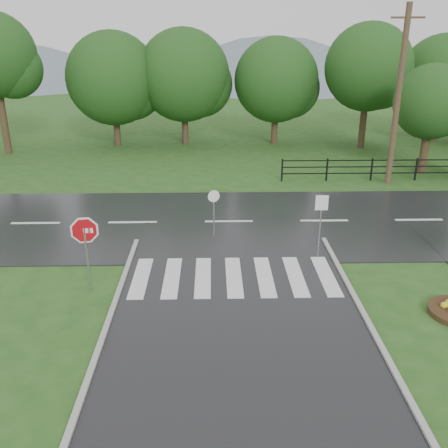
{
  "coord_description": "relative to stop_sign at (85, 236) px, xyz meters",
  "views": [
    {
      "loc": [
        -0.66,
        -9.37,
        7.53
      ],
      "look_at": [
        -0.3,
        6.0,
        1.5
      ],
      "focal_mm": 40.0,
      "sensor_mm": 36.0,
      "label": 1
    }
  ],
  "objects": [
    {
      "name": "reg_sign_round",
      "position": [
        3.85,
        3.87,
        -0.5
      ],
      "size": [
        0.44,
        0.17,
        1.96
      ],
      "color": "#939399",
      "rests_on": "ground"
    },
    {
      "name": "utility_pole_east",
      "position": [
        12.97,
        11.11,
        2.65
      ],
      "size": [
        1.53,
        0.4,
        8.7
      ],
      "color": "#473523",
      "rests_on": "ground"
    },
    {
      "name": "ground",
      "position": [
        4.47,
        -4.39,
        -1.77
      ],
      "size": [
        120.0,
        120.0,
        0.0
      ],
      "primitive_type": "plane",
      "color": "#26501A",
      "rests_on": "ground"
    },
    {
      "name": "treeline",
      "position": [
        5.47,
        19.61,
        -1.77
      ],
      "size": [
        83.2,
        5.2,
        10.0
      ],
      "color": "#184214",
      "rests_on": "ground"
    },
    {
      "name": "fence_west",
      "position": [
        12.22,
        11.61,
        -1.05
      ],
      "size": [
        9.58,
        0.08,
        1.2
      ],
      "color": "black",
      "rests_on": "ground"
    },
    {
      "name": "crosswalk",
      "position": [
        4.47,
        0.61,
        -1.71
      ],
      "size": [
        6.5,
        2.8,
        0.02
      ],
      "color": "silver",
      "rests_on": "ground"
    },
    {
      "name": "entrance_tree_left",
      "position": [
        15.54,
        13.11,
        2.1
      ],
      "size": [
        3.99,
        3.99,
        5.9
      ],
      "color": "#3D2B1C",
      "rests_on": "ground"
    },
    {
      "name": "stop_sign",
      "position": [
        0.0,
        0.0,
        0.0
      ],
      "size": [
        1.11,
        0.21,
        2.53
      ],
      "color": "#939399",
      "rests_on": "ground"
    },
    {
      "name": "reg_sign_small",
      "position": [
        7.69,
        2.9,
        -0.31
      ],
      "size": [
        0.46,
        0.06,
        2.05
      ],
      "color": "#939399",
      "rests_on": "ground"
    },
    {
      "name": "main_road",
      "position": [
        4.47,
        5.61,
        -1.77
      ],
      "size": [
        90.0,
        8.0,
        0.04
      ],
      "primitive_type": "cube",
      "color": "black",
      "rests_on": "ground"
    },
    {
      "name": "hills",
      "position": [
        7.96,
        60.61,
        -17.31
      ],
      "size": [
        102.0,
        48.0,
        48.0
      ],
      "color": "slate",
      "rests_on": "ground"
    }
  ]
}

